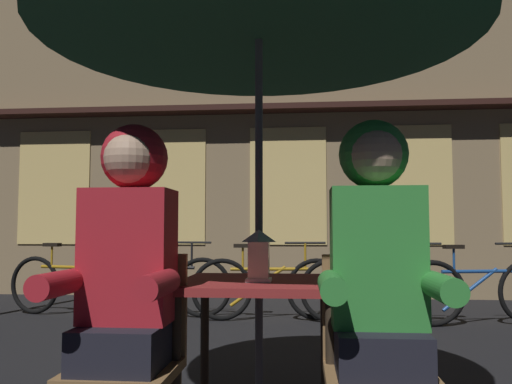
# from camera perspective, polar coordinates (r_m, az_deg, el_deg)

# --- Properties ---
(cafe_table) EXTENTS (0.72, 0.72, 0.74)m
(cafe_table) POSITION_cam_1_polar(r_m,az_deg,el_deg) (2.44, 0.33, -11.98)
(cafe_table) COLOR maroon
(cafe_table) RESTS_ON ground_plane
(patio_umbrella) EXTENTS (2.10, 2.10, 2.31)m
(patio_umbrella) POSITION_cam_1_polar(r_m,az_deg,el_deg) (2.65, 0.31, 20.14)
(patio_umbrella) COLOR #4C4C51
(patio_umbrella) RESTS_ON ground_plane
(lantern) EXTENTS (0.11, 0.11, 0.23)m
(lantern) POSITION_cam_1_polar(r_m,az_deg,el_deg) (2.33, 0.31, -6.83)
(lantern) COLOR white
(lantern) RESTS_ON cafe_table
(chair_left) EXTENTS (0.40, 0.40, 0.87)m
(chair_left) POSITION_cam_1_polar(r_m,az_deg,el_deg) (2.20, -13.66, -16.66)
(chair_left) COLOR olive
(chair_left) RESTS_ON ground_plane
(chair_right) EXTENTS (0.40, 0.40, 0.87)m
(chair_right) POSITION_cam_1_polar(r_m,az_deg,el_deg) (2.11, 13.14, -17.23)
(chair_right) COLOR olive
(chair_right) RESTS_ON ground_plane
(person_left_hooded) EXTENTS (0.45, 0.56, 1.40)m
(person_left_hooded) POSITION_cam_1_polar(r_m,az_deg,el_deg) (2.10, -14.00, -7.42)
(person_left_hooded) COLOR black
(person_left_hooded) RESTS_ON ground_plane
(person_right_hooded) EXTENTS (0.45, 0.56, 1.40)m
(person_right_hooded) POSITION_cam_1_polar(r_m,az_deg,el_deg) (2.00, 13.20, -7.60)
(person_right_hooded) COLOR black
(person_right_hooded) RESTS_ON ground_plane
(shopfront_building) EXTENTS (10.00, 0.93, 6.20)m
(shopfront_building) POSITION_cam_1_polar(r_m,az_deg,el_deg) (8.08, 3.54, 11.10)
(shopfront_building) COLOR #937A56
(shopfront_building) RESTS_ON ground_plane
(bicycle_nearest) EXTENTS (1.65, 0.41, 0.84)m
(bicycle_nearest) POSITION_cam_1_polar(r_m,az_deg,el_deg) (6.29, -19.50, -9.57)
(bicycle_nearest) COLOR black
(bicycle_nearest) RESTS_ON ground_plane
(bicycle_second) EXTENTS (1.68, 0.13, 0.84)m
(bicycle_second) POSITION_cam_1_polar(r_m,az_deg,el_deg) (6.02, -10.73, -9.98)
(bicycle_second) COLOR black
(bicycle_second) RESTS_ON ground_plane
(bicycle_third) EXTENTS (1.67, 0.25, 0.84)m
(bicycle_third) POSITION_cam_1_polar(r_m,az_deg,el_deg) (5.67, 1.44, -10.43)
(bicycle_third) COLOR black
(bicycle_third) RESTS_ON ground_plane
(bicycle_fourth) EXTENTS (1.68, 0.15, 0.84)m
(bicycle_fourth) POSITION_cam_1_polar(r_m,az_deg,el_deg) (5.61, 13.50, -10.38)
(bicycle_fourth) COLOR black
(bicycle_fourth) RESTS_ON ground_plane
(bicycle_fifth) EXTENTS (1.65, 0.40, 0.84)m
(bicycle_fifth) POSITION_cam_1_polar(r_m,az_deg,el_deg) (5.84, 23.42, -9.91)
(bicycle_fifth) COLOR black
(bicycle_fifth) RESTS_ON ground_plane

